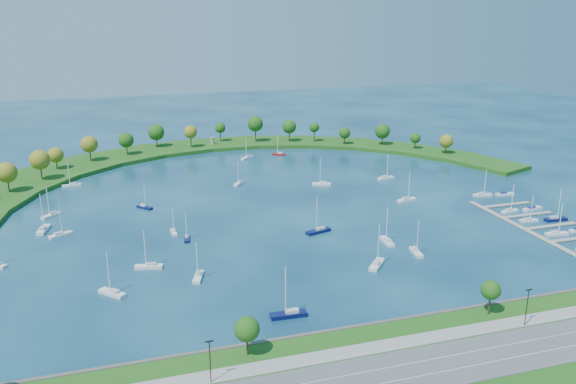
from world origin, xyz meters
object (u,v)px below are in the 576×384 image
object	(u,v)px
docked_boat_9	(532,209)
moored_boat_1	(174,231)
moored_boat_4	(51,214)
docked_boat_11	(504,194)
moored_boat_9	(319,230)
moored_boat_17	(279,153)
moored_boat_2	(149,266)
docked_boat_6	(529,219)
harbor_tower	(212,141)
moored_boat_20	(239,182)
moored_boat_12	(43,229)
moored_boat_10	(187,237)
moored_boat_19	(112,292)
moored_boat_13	(60,234)
docked_boat_4	(557,233)
docked_boat_7	(556,218)
docked_boat_8	(510,210)
moored_boat_6	(247,157)
moored_boat_21	(72,185)
moored_boat_5	(322,183)
moored_boat_14	(289,313)
moored_boat_7	(387,240)
moored_boat_8	(377,263)
moored_boat_16	(386,177)
moored_boat_0	(416,251)
dock_system	(554,233)
moored_boat_18	(407,199)
moored_boat_15	(144,206)
moored_boat_3	(198,276)

from	to	relation	value
docked_boat_9	moored_boat_1	bearing A→B (deg)	163.64
moored_boat_4	docked_boat_11	size ratio (longest dim) A/B	1.47
moored_boat_9	moored_boat_17	world-z (taller)	moored_boat_9
moored_boat_17	docked_boat_9	bearing A→B (deg)	152.74
moored_boat_2	docked_boat_6	xyz separation A→B (m)	(142.90, 0.30, -0.06)
harbor_tower	moored_boat_20	xyz separation A→B (m)	(-2.38, -80.15, -3.15)
docked_boat_11	moored_boat_12	bearing A→B (deg)	-178.16
moored_boat_10	moored_boat_19	bearing A→B (deg)	-28.84
moored_boat_13	docked_boat_4	bearing A→B (deg)	-46.94
docked_boat_7	docked_boat_8	bearing A→B (deg)	131.02
moored_boat_1	moored_boat_6	bearing A→B (deg)	151.77
moored_boat_13	moored_boat_19	xyz separation A→B (m)	(16.36, -53.10, 0.02)
moored_boat_21	docked_boat_11	world-z (taller)	moored_boat_21
moored_boat_4	moored_boat_5	size ratio (longest dim) A/B	0.94
harbor_tower	moored_boat_2	xyz separation A→B (m)	(-50.60, -163.46, -3.10)
moored_boat_5	docked_boat_9	bearing A→B (deg)	159.86
moored_boat_1	moored_boat_14	world-z (taller)	moored_boat_14
moored_boat_1	moored_boat_21	world-z (taller)	moored_boat_21
moored_boat_5	docked_boat_7	distance (m)	100.00
moored_boat_7	moored_boat_12	distance (m)	124.84
moored_boat_8	moored_boat_16	distance (m)	102.91
moored_boat_6	moored_boat_10	xyz separation A→B (m)	(-48.65, -109.75, -0.05)
moored_boat_2	moored_boat_21	bearing A→B (deg)	-63.54
moored_boat_7	docked_boat_8	bearing A→B (deg)	-72.07
moored_boat_20	docked_boat_6	bearing A→B (deg)	90.06
moored_boat_12	moored_boat_17	bearing A→B (deg)	-40.11
moored_boat_4	moored_boat_6	size ratio (longest dim) A/B	1.03
moored_boat_9	moored_boat_0	bearing A→B (deg)	114.99
harbor_tower	moored_boat_19	xyz separation A→B (m)	(-62.16, -178.98, -3.09)
dock_system	moored_boat_18	xyz separation A→B (m)	(-32.29, 50.64, 0.58)
docked_boat_4	moored_boat_15	bearing A→B (deg)	159.80
moored_boat_14	moored_boat_16	size ratio (longest dim) A/B	1.18
moored_boat_1	moored_boat_10	xyz separation A→B (m)	(3.65, -7.55, 0.00)
moored_boat_12	moored_boat_14	distance (m)	110.19
moored_boat_2	docked_boat_4	size ratio (longest dim) A/B	1.04
docked_boat_11	moored_boat_0	bearing A→B (deg)	-140.34
docked_boat_6	docked_boat_8	size ratio (longest dim) A/B	0.93
moored_boat_3	moored_boat_4	distance (m)	86.50
moored_boat_10	moored_boat_18	distance (m)	96.83
moored_boat_16	moored_boat_19	world-z (taller)	moored_boat_19
moored_boat_8	moored_boat_15	world-z (taller)	moored_boat_8
dock_system	moored_boat_8	size ratio (longest dim) A/B	5.82
harbor_tower	moored_boat_8	size ratio (longest dim) A/B	0.28
moored_boat_8	docked_boat_8	size ratio (longest dim) A/B	1.25
harbor_tower	docked_boat_4	world-z (taller)	docked_boat_4
moored_boat_4	moored_boat_15	distance (m)	35.79
docked_boat_4	moored_boat_1	bearing A→B (deg)	170.07
moored_boat_17	docked_boat_6	size ratio (longest dim) A/B	1.03
moored_boat_3	moored_boat_14	xyz separation A→B (m)	(19.11, -30.68, 0.08)
moored_boat_19	moored_boat_20	world-z (taller)	moored_boat_19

